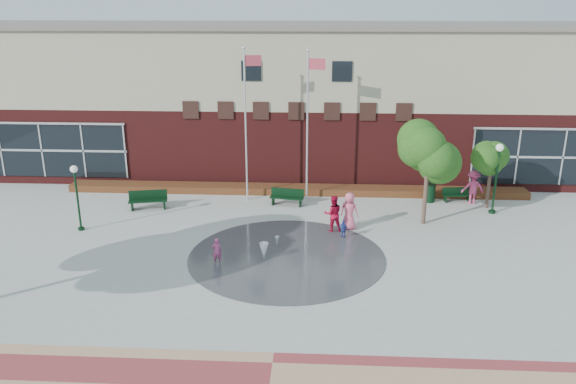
# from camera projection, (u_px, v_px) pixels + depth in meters

# --- Properties ---
(ground) EXTENTS (120.00, 120.00, 0.00)m
(ground) POSITION_uv_depth(u_px,v_px,m) (282.00, 291.00, 21.14)
(ground) COLOR #666056
(ground) RESTS_ON ground
(plaza_concrete) EXTENTS (46.00, 18.00, 0.01)m
(plaza_concrete) POSITION_uv_depth(u_px,v_px,m) (288.00, 247.00, 24.92)
(plaza_concrete) COLOR #A8A8A0
(plaza_concrete) RESTS_ON ground
(splash_pad) EXTENTS (8.40, 8.40, 0.01)m
(splash_pad) POSITION_uv_depth(u_px,v_px,m) (287.00, 257.00, 23.98)
(splash_pad) COLOR #383A3D
(splash_pad) RESTS_ON ground
(library_building) EXTENTS (44.40, 10.40, 9.20)m
(library_building) POSITION_uv_depth(u_px,v_px,m) (299.00, 96.00, 36.23)
(library_building) COLOR #591A1A
(library_building) RESTS_ON ground
(flower_bed) EXTENTS (26.00, 1.20, 0.40)m
(flower_bed) POSITION_uv_depth(u_px,v_px,m) (295.00, 193.00, 32.12)
(flower_bed) COLOR maroon
(flower_bed) RESTS_ON ground
(flagpole_left) EXTENTS (0.96, 0.24, 8.26)m
(flagpole_left) POSITION_uv_depth(u_px,v_px,m) (246.00, 118.00, 29.59)
(flagpole_left) COLOR silver
(flagpole_left) RESTS_ON ground
(flagpole_right) EXTENTS (0.98, 0.33, 8.14)m
(flagpole_right) POSITION_uv_depth(u_px,v_px,m) (308.00, 119.00, 29.50)
(flagpole_right) COLOR silver
(flagpole_right) RESTS_ON ground
(lamp_left) EXTENTS (0.34, 0.34, 3.21)m
(lamp_left) POSITION_uv_depth(u_px,v_px,m) (77.00, 191.00, 26.21)
(lamp_left) COLOR black
(lamp_left) RESTS_ON ground
(lamp_right) EXTENTS (0.39, 0.39, 3.69)m
(lamp_right) POSITION_uv_depth(u_px,v_px,m) (497.00, 171.00, 28.29)
(lamp_right) COLOR black
(lamp_right) RESTS_ON ground
(bench_left) EXTENTS (2.05, 0.94, 1.00)m
(bench_left) POSITION_uv_depth(u_px,v_px,m) (148.00, 204.00, 29.48)
(bench_left) COLOR black
(bench_left) RESTS_ON ground
(bench_mid) EXTENTS (1.86, 0.79, 0.90)m
(bench_mid) POSITION_uv_depth(u_px,v_px,m) (287.00, 200.00, 30.08)
(bench_mid) COLOR black
(bench_mid) RESTS_ON ground
(bench_right) EXTENTS (1.60, 0.63, 0.78)m
(bench_right) POSITION_uv_depth(u_px,v_px,m) (457.00, 197.00, 30.65)
(bench_right) COLOR black
(bench_right) RESTS_ON ground
(trash_can) EXTENTS (0.63, 0.63, 1.03)m
(trash_can) POSITION_uv_depth(u_px,v_px,m) (430.00, 193.00, 30.56)
(trash_can) COLOR black
(trash_can) RESTS_ON ground
(tree_mid) EXTENTS (2.85, 2.85, 4.81)m
(tree_mid) POSITION_uv_depth(u_px,v_px,m) (429.00, 155.00, 26.52)
(tree_mid) COLOR #463128
(tree_mid) RESTS_ON ground
(tree_small_right) EXTENTS (2.01, 2.01, 3.44)m
(tree_small_right) POSITION_uv_depth(u_px,v_px,m) (491.00, 162.00, 28.99)
(tree_small_right) COLOR #463128
(tree_small_right) RESTS_ON ground
(water_jet_a) EXTENTS (0.38, 0.38, 0.74)m
(water_jet_a) POSITION_uv_depth(u_px,v_px,m) (264.00, 260.00, 23.67)
(water_jet_a) COLOR white
(water_jet_a) RESTS_ON ground
(water_jet_b) EXTENTS (0.19, 0.19, 0.44)m
(water_jet_b) POSITION_uv_depth(u_px,v_px,m) (277.00, 246.00, 25.04)
(water_jet_b) COLOR white
(water_jet_b) RESTS_ON ground
(child_splash) EXTENTS (0.46, 0.36, 1.12)m
(child_splash) POSITION_uv_depth(u_px,v_px,m) (217.00, 251.00, 23.24)
(child_splash) COLOR #C24680
(child_splash) RESTS_ON ground
(adult_red) EXTENTS (0.96, 0.80, 1.78)m
(adult_red) POSITION_uv_depth(u_px,v_px,m) (333.00, 214.00, 26.43)
(adult_red) COLOR #AC0C2A
(adult_red) RESTS_ON ground
(adult_pink) EXTENTS (1.04, 0.86, 1.83)m
(adult_pink) POSITION_uv_depth(u_px,v_px,m) (349.00, 211.00, 26.70)
(adult_pink) COLOR #EB5F80
(adult_pink) RESTS_ON ground
(child_blue) EXTENTS (0.56, 0.43, 0.88)m
(child_blue) POSITION_uv_depth(u_px,v_px,m) (343.00, 229.00, 25.79)
(child_blue) COLOR #2C419E
(child_blue) RESTS_ON ground
(person_bench) EXTENTS (1.24, 0.77, 1.84)m
(person_bench) POSITION_uv_depth(u_px,v_px,m) (473.00, 187.00, 30.18)
(person_bench) COLOR #E34480
(person_bench) RESTS_ON ground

